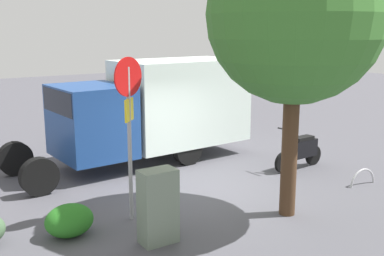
# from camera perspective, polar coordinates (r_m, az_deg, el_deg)

# --- Properties ---
(ground_plane) EXTENTS (60.00, 60.00, 0.00)m
(ground_plane) POSITION_cam_1_polar(r_m,az_deg,el_deg) (11.14, 1.98, -7.86)
(ground_plane) COLOR #4D4C53
(box_truck_near) EXTENTS (7.08, 2.54, 2.91)m
(box_truck_near) POSITION_cam_1_polar(r_m,az_deg,el_deg) (13.46, -4.77, 2.64)
(box_truck_near) COLOR black
(box_truck_near) RESTS_ON ground
(motorcycle) EXTENTS (1.81, 0.55, 1.20)m
(motorcycle) POSITION_cam_1_polar(r_m,az_deg,el_deg) (13.17, 13.07, -2.66)
(motorcycle) COLOR black
(motorcycle) RESTS_ON ground
(stop_sign) EXTENTS (0.71, 0.33, 3.28)m
(stop_sign) POSITION_cam_1_polar(r_m,az_deg,el_deg) (9.10, -7.73, 1.79)
(stop_sign) COLOR #9E9EA3
(stop_sign) RESTS_ON ground
(street_tree) EXTENTS (3.47, 3.47, 5.80)m
(street_tree) POSITION_cam_1_polar(r_m,az_deg,el_deg) (9.37, 12.58, 13.31)
(street_tree) COLOR #47301E
(street_tree) RESTS_ON ground
(utility_cabinet) EXTENTS (0.66, 0.42, 1.37)m
(utility_cabinet) POSITION_cam_1_polar(r_m,az_deg,el_deg) (8.44, -4.17, -9.57)
(utility_cabinet) COLOR slate
(utility_cabinet) RESTS_ON ground
(bike_rack_hoop) EXTENTS (0.85, 0.10, 0.85)m
(bike_rack_hoop) POSITION_cam_1_polar(r_m,az_deg,el_deg) (12.37, 20.14, -6.56)
(bike_rack_hoop) COLOR #B7B7BC
(bike_rack_hoop) RESTS_ON ground
(shrub_mid_verge) EXTENTS (0.90, 0.74, 0.62)m
(shrub_mid_verge) POSITION_cam_1_polar(r_m,az_deg,el_deg) (9.09, -14.80, -10.90)
(shrub_mid_verge) COLOR #277220
(shrub_mid_verge) RESTS_ON ground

